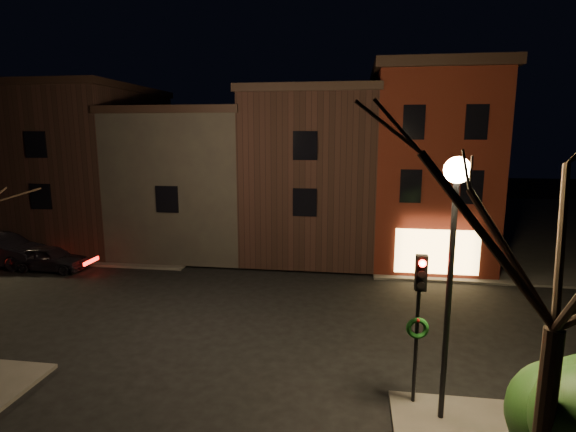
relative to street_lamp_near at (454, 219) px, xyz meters
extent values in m
plane|color=black|center=(-6.20, 6.00, -5.18)|extent=(120.00, 120.00, 0.00)
cube|color=#2D2B28|center=(13.80, 26.00, -5.12)|extent=(30.00, 30.00, 0.12)
cube|color=#2D2B28|center=(-26.20, 26.00, -5.12)|extent=(30.00, 30.00, 0.12)
cube|color=#50170E|center=(1.80, 15.50, -0.06)|extent=(6.00, 8.00, 10.00)
cube|color=black|center=(1.80, 15.50, 5.19)|extent=(6.50, 8.50, 0.50)
cube|color=#FFCE72|center=(1.80, 11.45, -3.76)|extent=(4.00, 0.12, 2.20)
cube|color=black|center=(-4.70, 16.50, -0.56)|extent=(7.00, 10.00, 9.00)
cube|color=black|center=(-4.70, 16.50, 4.14)|extent=(7.30, 10.30, 0.40)
cube|color=black|center=(-11.95, 16.50, -1.06)|extent=(7.50, 10.00, 8.00)
cube|color=black|center=(-11.95, 16.50, 3.14)|extent=(7.80, 10.30, 0.40)
cube|color=black|center=(-19.20, 16.50, -0.31)|extent=(7.00, 10.00, 9.50)
cube|color=black|center=(-19.20, 16.50, 4.64)|extent=(7.30, 10.30, 0.40)
cylinder|color=black|center=(0.00, 0.00, -2.06)|extent=(0.14, 0.14, 6.00)
sphere|color=#FFD18C|center=(0.00, 0.00, 1.12)|extent=(0.60, 0.60, 0.60)
cylinder|color=black|center=(-0.60, 0.60, -3.06)|extent=(0.10, 0.10, 4.00)
cube|color=black|center=(-0.60, 0.42, -1.46)|extent=(0.28, 0.22, 0.90)
cylinder|color=#FF0C07|center=(-0.60, 0.30, -1.18)|extent=(0.18, 0.06, 0.18)
cylinder|color=black|center=(-0.60, 0.30, -1.46)|extent=(0.18, 0.06, 0.18)
cylinder|color=black|center=(-0.60, 0.30, -1.74)|extent=(0.18, 0.06, 0.18)
torus|color=#0C380F|center=(-0.60, 0.51, -2.96)|extent=(0.58, 0.14, 0.58)
sphere|color=#990C0C|center=(-0.60, 0.49, -2.74)|extent=(0.12, 0.12, 0.12)
cylinder|color=black|center=(1.30, -2.50, -3.27)|extent=(0.36, 0.36, 3.57)
imported|color=black|center=(-17.99, 10.09, -4.51)|extent=(3.94, 1.67, 1.33)
imported|color=black|center=(-21.22, 10.50, -4.32)|extent=(5.35, 2.22, 1.72)
camera|label=1|loc=(-2.31, -10.59, 1.93)|focal=28.00mm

